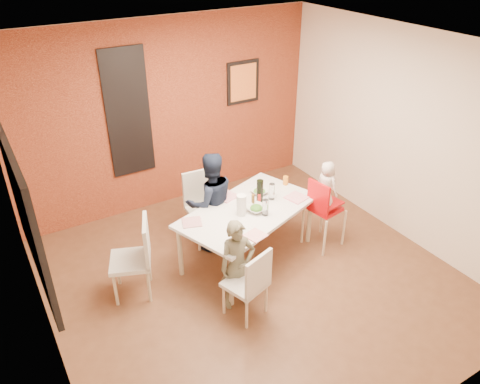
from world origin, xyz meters
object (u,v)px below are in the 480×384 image
high_chair (323,207)px  child_far (211,202)px  dining_table (248,214)px  chair_near (251,282)px  wine_bottle (260,192)px  chair_left (137,254)px  chair_far (203,203)px  paper_towel_roll (241,205)px  child_near (237,265)px  toddler (326,185)px

high_chair → child_far: 1.43m
dining_table → chair_near: chair_near is taller
wine_bottle → chair_left: bearing=179.3°
chair_far → wine_bottle: wine_bottle is taller
wine_bottle → paper_towel_roll: (-0.33, -0.12, -0.03)m
chair_near → child_far: (0.25, 1.34, 0.19)m
child_near → child_far: bearing=87.4°
dining_table → high_chair: high_chair is taller
chair_near → wine_bottle: bearing=-145.1°
wine_bottle → paper_towel_roll: wine_bottle is taller
chair_far → paper_towel_roll: (0.14, -0.75, 0.31)m
wine_bottle → dining_table: bearing=-163.0°
dining_table → wine_bottle: (0.20, 0.06, 0.22)m
chair_far → chair_left: size_ratio=1.00×
child_far → dining_table: bearing=128.5°
chair_far → paper_towel_roll: bearing=-75.6°
paper_towel_roll → high_chair: bearing=-11.1°
child_near → chair_left: bearing=149.9°
dining_table → chair_near: (-0.52, -0.89, -0.18)m
chair_near → child_near: bearing=-102.1°
chair_far → child_near: bearing=-97.7°
chair_near → paper_towel_roll: 1.00m
dining_table → child_near: size_ratio=1.79×
toddler → paper_towel_roll: (-1.11, 0.20, -0.04)m
high_chair → wine_bottle: (-0.75, 0.33, 0.29)m
dining_table → high_chair: 0.99m
chair_near → paper_towel_roll: (0.39, 0.84, 0.37)m
chair_far → high_chair: high_chair is taller
chair_left → toddler: 2.42m
chair_near → dining_table: bearing=-138.2°
child_near → child_far: 1.15m
high_chair → child_near: child_near is taller
chair_near → wine_bottle: 1.26m
child_far → chair_far: bearing=-84.2°
dining_table → chair_far: (-0.27, 0.70, -0.12)m
chair_near → chair_left: chair_left is taller
chair_near → high_chair: 1.61m
chair_left → child_far: bearing=130.0°
child_near → wine_bottle: 1.09m
dining_table → child_far: bearing=121.3°
chair_far → chair_left: chair_left is taller
chair_left → child_far: child_far is taller
chair_near → child_near: 0.24m
paper_towel_roll → chair_near: bearing=-115.2°
high_chair → wine_bottle: wine_bottle is taller
toddler → paper_towel_roll: size_ratio=2.43×
child_far → toddler: bearing=157.7°
toddler → wine_bottle: (-0.78, 0.32, -0.02)m
wine_bottle → child_far: bearing=140.8°
chair_left → child_near: 1.12m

